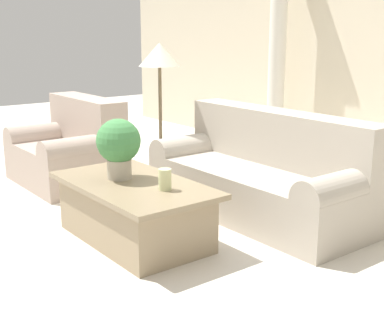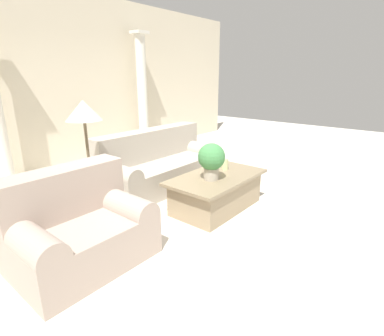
# 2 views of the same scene
# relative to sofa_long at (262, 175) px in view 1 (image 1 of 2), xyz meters

# --- Properties ---
(ground_plane) EXTENTS (16.00, 16.00, 0.00)m
(ground_plane) POSITION_rel_sofa_long_xyz_m (-0.29, -0.70, -0.35)
(ground_plane) COLOR silver
(sofa_long) EXTENTS (2.08, 0.86, 0.89)m
(sofa_long) POSITION_rel_sofa_long_xyz_m (0.00, 0.00, 0.00)
(sofa_long) COLOR #ADA393
(sofa_long) RESTS_ON ground_plane
(loveseat) EXTENTS (1.21, 0.86, 0.89)m
(loveseat) POSITION_rel_sofa_long_xyz_m (-1.96, -0.90, 0.01)
(loveseat) COLOR #AF9B8D
(loveseat) RESTS_ON ground_plane
(coffee_table) EXTENTS (1.36, 0.77, 0.46)m
(coffee_table) POSITION_rel_sofa_long_xyz_m (-0.15, -1.22, -0.11)
(coffee_table) COLOR #998466
(coffee_table) RESTS_ON ground_plane
(potted_plant) EXTENTS (0.34, 0.34, 0.47)m
(potted_plant) POSITION_rel_sofa_long_xyz_m (-0.31, -1.25, 0.38)
(potted_plant) COLOR #B2A893
(potted_plant) RESTS_ON coffee_table
(pillar_candle) EXTENTS (0.09, 0.09, 0.16)m
(pillar_candle) POSITION_rel_sofa_long_xyz_m (0.16, -1.14, 0.19)
(pillar_candle) COLOR beige
(pillar_candle) RESTS_ON coffee_table
(floor_lamp) EXTENTS (0.42, 0.42, 1.45)m
(floor_lamp) POSITION_rel_sofa_long_xyz_m (-1.33, -0.16, 0.91)
(floor_lamp) COLOR brown
(floor_lamp) RESTS_ON ground_plane
(column_left) EXTENTS (0.30, 0.30, 2.60)m
(column_left) POSITION_rel_sofa_long_xyz_m (-1.61, 1.83, 0.98)
(column_left) COLOR silver
(column_left) RESTS_ON ground_plane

